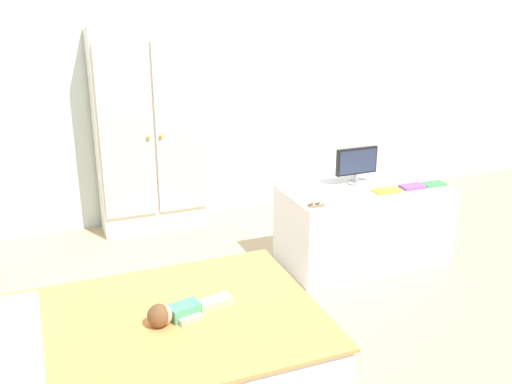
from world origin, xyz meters
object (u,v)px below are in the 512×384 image
at_px(tv_monitor, 357,163).
at_px(rocking_horse_toy, 317,198).
at_px(bed, 144,351).
at_px(wardrobe, 150,131).
at_px(book_purple, 412,187).
at_px(doll, 175,312).
at_px(book_yellow, 387,191).
at_px(tv_stand, 363,224).
at_px(book_green, 433,184).

bearing_deg(tv_monitor, rocking_horse_toy, -146.72).
xyz_separation_m(bed, wardrobe, (0.39, 1.60, 0.55)).
distance_m(bed, book_purple, 1.80).
xyz_separation_m(wardrobe, tv_monitor, (1.03, -0.88, -0.09)).
xyz_separation_m(doll, book_yellow, (1.38, 0.55, 0.18)).
bearing_deg(bed, tv_stand, 23.87).
distance_m(doll, rocking_horse_toy, 1.05).
relative_size(bed, rocking_horse_toy, 14.46).
height_order(doll, wardrobe, wardrobe).
bearing_deg(doll, book_green, 17.94).
height_order(doll, book_purple, book_purple).
bearing_deg(book_green, book_purple, 180.00).
distance_m(doll, book_yellow, 1.50).
relative_size(bed, book_purple, 10.97).
xyz_separation_m(doll, tv_stand, (1.31, 0.66, -0.06)).
height_order(tv_stand, book_yellow, book_yellow).
bearing_deg(tv_monitor, book_purple, -35.72).
bearing_deg(bed, book_green, 16.12).
bearing_deg(rocking_horse_toy, tv_stand, 22.75).
bearing_deg(wardrobe, book_green, -36.52).
bearing_deg(book_yellow, tv_monitor, 116.16).
height_order(bed, doll, doll).
bearing_deg(rocking_horse_toy, book_purple, 5.42).
relative_size(wardrobe, rocking_horse_toy, 12.95).
height_order(wardrobe, book_purple, wardrobe).
height_order(doll, rocking_horse_toy, rocking_horse_toy).
distance_m(doll, book_green, 1.80).
distance_m(tv_stand, book_yellow, 0.27).
distance_m(bed, book_green, 1.94).
height_order(doll, tv_stand, tv_stand).
relative_size(bed, doll, 3.85).
height_order(bed, tv_stand, tv_stand).
distance_m(tv_stand, tv_monitor, 0.37).
bearing_deg(book_yellow, bed, -160.71).
bearing_deg(tv_stand, bed, -156.13).
bearing_deg(book_green, bed, -163.88).
xyz_separation_m(wardrobe, rocking_horse_toy, (0.65, -1.13, -0.17)).
xyz_separation_m(doll, book_purple, (1.55, 0.55, 0.18)).
distance_m(rocking_horse_toy, book_purple, 0.65).
distance_m(doll, wardrobe, 1.68).
height_order(tv_monitor, rocking_horse_toy, tv_monitor).
bearing_deg(doll, tv_stand, 26.71).
xyz_separation_m(rocking_horse_toy, book_purple, (0.65, 0.06, -0.04)).
bearing_deg(tv_monitor, book_green, -24.72).
relative_size(book_yellow, book_purple, 1.16).
distance_m(tv_monitor, book_yellow, 0.24).
bearing_deg(book_green, tv_stand, 164.57).
distance_m(bed, wardrobe, 1.73).
bearing_deg(rocking_horse_toy, book_green, 4.41).
height_order(rocking_horse_toy, book_purple, rocking_horse_toy).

